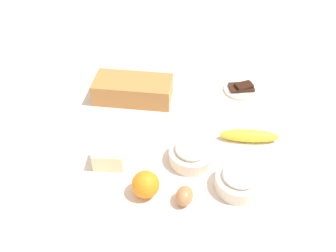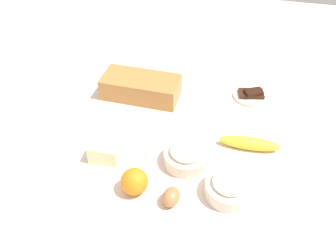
{
  "view_description": "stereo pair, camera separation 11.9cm",
  "coord_description": "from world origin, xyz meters",
  "px_view_note": "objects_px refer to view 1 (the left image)",
  "views": [
    {
      "loc": [
        0.08,
        -0.88,
        0.83
      ],
      "look_at": [
        0.0,
        0.0,
        0.04
      ],
      "focal_mm": 39.23,
      "sensor_mm": 36.0,
      "label": 1
    },
    {
      "loc": [
        0.2,
        -0.86,
        0.83
      ],
      "look_at": [
        0.0,
        0.0,
        0.04
      ],
      "focal_mm": 39.23,
      "sensor_mm": 36.0,
      "label": 2
    }
  ],
  "objects_px": {
    "banana": "(249,135)",
    "chocolate_plate": "(241,89)",
    "flour_bowl": "(191,153)",
    "butter_block": "(109,158)",
    "sugar_bowl": "(239,180)",
    "orange_fruit": "(146,184)",
    "egg_near_butter": "(184,196)",
    "loaf_pan": "(133,89)"
  },
  "relations": [
    {
      "from": "banana",
      "to": "chocolate_plate",
      "type": "relative_size",
      "value": 1.46
    },
    {
      "from": "flour_bowl",
      "to": "butter_block",
      "type": "height_order",
      "value": "flour_bowl"
    },
    {
      "from": "sugar_bowl",
      "to": "banana",
      "type": "distance_m",
      "value": 0.21
    },
    {
      "from": "banana",
      "to": "orange_fruit",
      "type": "relative_size",
      "value": 2.45
    },
    {
      "from": "flour_bowl",
      "to": "egg_near_butter",
      "type": "bearing_deg",
      "value": -94.35
    },
    {
      "from": "sugar_bowl",
      "to": "egg_near_butter",
      "type": "distance_m",
      "value": 0.16
    },
    {
      "from": "sugar_bowl",
      "to": "egg_near_butter",
      "type": "height_order",
      "value": "sugar_bowl"
    },
    {
      "from": "butter_block",
      "to": "loaf_pan",
      "type": "bearing_deg",
      "value": 87.02
    },
    {
      "from": "sugar_bowl",
      "to": "loaf_pan",
      "type": "bearing_deg",
      "value": 133.56
    },
    {
      "from": "orange_fruit",
      "to": "chocolate_plate",
      "type": "xyz_separation_m",
      "value": [
        0.29,
        0.52,
        -0.03
      ]
    },
    {
      "from": "chocolate_plate",
      "to": "banana",
      "type": "bearing_deg",
      "value": -88.1
    },
    {
      "from": "flour_bowl",
      "to": "sugar_bowl",
      "type": "xyz_separation_m",
      "value": [
        0.14,
        -0.09,
        0.0
      ]
    },
    {
      "from": "banana",
      "to": "orange_fruit",
      "type": "distance_m",
      "value": 0.39
    },
    {
      "from": "loaf_pan",
      "to": "chocolate_plate",
      "type": "xyz_separation_m",
      "value": [
        0.4,
        0.09,
        -0.03
      ]
    },
    {
      "from": "banana",
      "to": "loaf_pan",
      "type": "bearing_deg",
      "value": 155.99
    },
    {
      "from": "sugar_bowl",
      "to": "banana",
      "type": "xyz_separation_m",
      "value": [
        0.04,
        0.2,
        -0.01
      ]
    },
    {
      "from": "egg_near_butter",
      "to": "chocolate_plate",
      "type": "bearing_deg",
      "value": 70.94
    },
    {
      "from": "flour_bowl",
      "to": "chocolate_plate",
      "type": "bearing_deg",
      "value": 65.49
    },
    {
      "from": "loaf_pan",
      "to": "chocolate_plate",
      "type": "relative_size",
      "value": 2.19
    },
    {
      "from": "banana",
      "to": "orange_fruit",
      "type": "bearing_deg",
      "value": -140.43
    },
    {
      "from": "banana",
      "to": "chocolate_plate",
      "type": "xyz_separation_m",
      "value": [
        -0.01,
        0.27,
        -0.01
      ]
    },
    {
      "from": "banana",
      "to": "flour_bowl",
      "type": "bearing_deg",
      "value": -148.5
    },
    {
      "from": "loaf_pan",
      "to": "flour_bowl",
      "type": "distance_m",
      "value": 0.37
    },
    {
      "from": "sugar_bowl",
      "to": "banana",
      "type": "height_order",
      "value": "sugar_bowl"
    },
    {
      "from": "sugar_bowl",
      "to": "orange_fruit",
      "type": "relative_size",
      "value": 1.74
    },
    {
      "from": "sugar_bowl",
      "to": "banana",
      "type": "relative_size",
      "value": 0.71
    },
    {
      "from": "flour_bowl",
      "to": "orange_fruit",
      "type": "distance_m",
      "value": 0.18
    },
    {
      "from": "banana",
      "to": "chocolate_plate",
      "type": "bearing_deg",
      "value": 91.9
    },
    {
      "from": "butter_block",
      "to": "egg_near_butter",
      "type": "distance_m",
      "value": 0.26
    },
    {
      "from": "egg_near_butter",
      "to": "banana",
      "type": "bearing_deg",
      "value": 54.05
    },
    {
      "from": "loaf_pan",
      "to": "butter_block",
      "type": "relative_size",
      "value": 3.16
    },
    {
      "from": "flour_bowl",
      "to": "loaf_pan",
      "type": "bearing_deg",
      "value": 127.75
    },
    {
      "from": "loaf_pan",
      "to": "sugar_bowl",
      "type": "distance_m",
      "value": 0.53
    },
    {
      "from": "sugar_bowl",
      "to": "butter_block",
      "type": "relative_size",
      "value": 1.5
    },
    {
      "from": "sugar_bowl",
      "to": "orange_fruit",
      "type": "distance_m",
      "value": 0.26
    },
    {
      "from": "loaf_pan",
      "to": "butter_block",
      "type": "xyz_separation_m",
      "value": [
        -0.02,
        -0.33,
        -0.01
      ]
    },
    {
      "from": "loaf_pan",
      "to": "egg_near_butter",
      "type": "relative_size",
      "value": 4.57
    },
    {
      "from": "banana",
      "to": "orange_fruit",
      "type": "xyz_separation_m",
      "value": [
        -0.3,
        -0.25,
        0.02
      ]
    },
    {
      "from": "loaf_pan",
      "to": "flour_bowl",
      "type": "xyz_separation_m",
      "value": [
        0.23,
        -0.29,
        -0.01
      ]
    },
    {
      "from": "flour_bowl",
      "to": "butter_block",
      "type": "relative_size",
      "value": 1.52
    },
    {
      "from": "orange_fruit",
      "to": "butter_block",
      "type": "relative_size",
      "value": 0.86
    },
    {
      "from": "banana",
      "to": "butter_block",
      "type": "bearing_deg",
      "value": -160.42
    }
  ]
}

